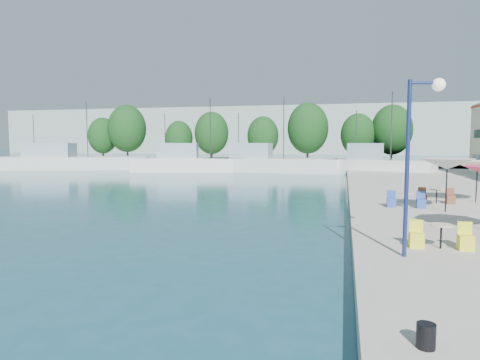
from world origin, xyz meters
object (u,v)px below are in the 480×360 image
(trawler_01, at_px, (69,162))
(trawler_03, at_px, (267,164))
(bollard, at_px, (426,336))
(trawler_02, at_px, (194,164))
(umbrella_cream, at_px, (477,166))
(street_lamp, at_px, (420,134))
(umbrella_white, at_px, (447,164))
(trawler_04, at_px, (377,166))

(trawler_01, relative_size, trawler_03, 1.28)
(trawler_01, xyz_separation_m, bollard, (40.25, -47.30, -0.27))
(trawler_02, distance_m, umbrella_cream, 39.00)
(trawler_01, bearing_deg, street_lamp, -63.41)
(trawler_01, distance_m, street_lamp, 58.37)
(trawler_03, bearing_deg, umbrella_white, -66.25)
(umbrella_cream, xyz_separation_m, bollard, (-5.70, -18.52, -1.82))
(trawler_01, bearing_deg, trawler_03, -15.88)
(trawler_01, height_order, trawler_03, same)
(trawler_02, height_order, trawler_03, same)
(trawler_01, relative_size, umbrella_cream, 6.89)
(trawler_04, relative_size, bollard, 31.20)
(trawler_02, relative_size, street_lamp, 3.53)
(trawler_04, distance_m, bollard, 46.44)
(trawler_01, relative_size, umbrella_white, 8.81)
(trawler_02, height_order, street_lamp, trawler_02)
(trawler_02, xyz_separation_m, bollard, (20.88, -47.02, -0.27))
(trawler_01, distance_m, trawler_04, 42.74)
(trawler_01, height_order, umbrella_cream, trawler_01)
(trawler_04, bearing_deg, trawler_01, -157.83)
(trawler_02, bearing_deg, street_lamp, -76.90)
(trawler_03, bearing_deg, umbrella_cream, -60.10)
(street_lamp, bearing_deg, trawler_03, 91.94)
(umbrella_white, xyz_separation_m, street_lamp, (-2.65, -8.85, 1.23))
(umbrella_cream, bearing_deg, street_lamp, -111.43)
(trawler_01, relative_size, street_lamp, 4.40)
(trawler_01, xyz_separation_m, trawler_02, (19.37, -0.28, 0.00))
(trawler_01, bearing_deg, umbrella_white, -54.85)
(umbrella_white, bearing_deg, trawler_03, 113.42)
(trawler_03, xyz_separation_m, umbrella_cream, (16.95, -29.87, 1.55))
(trawler_04, height_order, bollard, trawler_04)
(trawler_01, relative_size, trawler_04, 1.77)
(umbrella_white, xyz_separation_m, bollard, (-3.36, -14.67, -2.06))
(trawler_02, height_order, umbrella_white, trawler_02)
(trawler_02, xyz_separation_m, trawler_03, (9.63, 1.37, -0.00))
(trawler_04, xyz_separation_m, umbrella_white, (0.87, -31.70, 1.79))
(trawler_04, distance_m, umbrella_cream, 28.08)
(umbrella_white, height_order, street_lamp, street_lamp)
(trawler_02, bearing_deg, trawler_03, -6.43)
(trawler_01, bearing_deg, trawler_04, -19.29)
(trawler_03, height_order, street_lamp, trawler_03)
(trawler_03, height_order, trawler_04, same)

